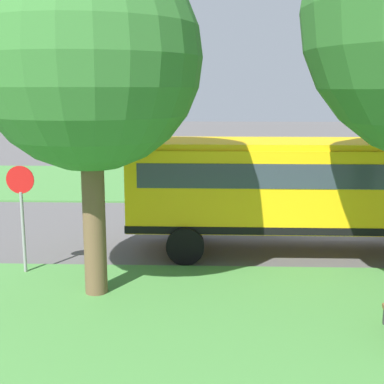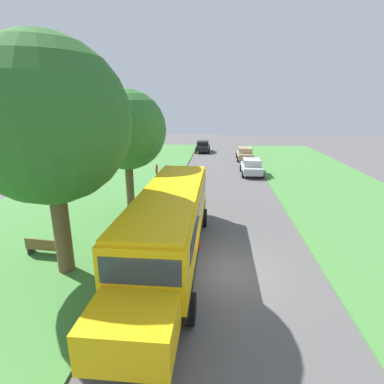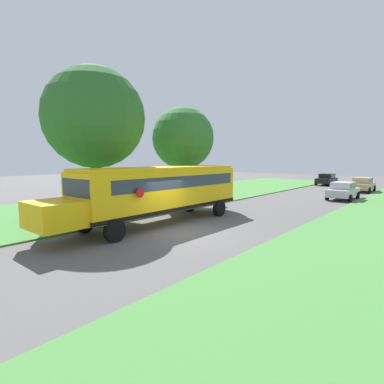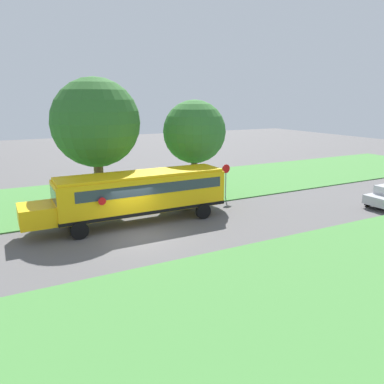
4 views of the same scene
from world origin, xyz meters
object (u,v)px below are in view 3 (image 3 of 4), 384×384
at_px(school_bus, 160,189).
at_px(oak_tree_beside_bus, 94,119).
at_px(oak_tree_roadside_mid, 183,137).
at_px(park_bench, 99,205).
at_px(car_silver_nearest, 343,190).
at_px(car_tan_middle, 363,184).
at_px(stop_sign, 212,182).
at_px(car_black_furthest, 327,179).

relative_size(school_bus, oak_tree_beside_bus, 1.38).
bearing_deg(oak_tree_roadside_mid, park_bench, -109.18).
distance_m(car_silver_nearest, park_bench, 20.80).
bearing_deg(oak_tree_beside_bus, oak_tree_roadside_mid, 86.23).
height_order(oak_tree_beside_bus, oak_tree_roadside_mid, oak_tree_beside_bus).
bearing_deg(oak_tree_beside_bus, school_bus, 19.18).
relative_size(car_tan_middle, oak_tree_roadside_mid, 0.58).
bearing_deg(oak_tree_roadside_mid, school_bus, -58.88).
bearing_deg(oak_tree_roadside_mid, car_silver_nearest, 52.82).
distance_m(car_silver_nearest, oak_tree_roadside_mid, 15.14).
relative_size(oak_tree_beside_bus, oak_tree_roadside_mid, 1.20).
height_order(oak_tree_beside_bus, park_bench, oak_tree_beside_bus).
bearing_deg(car_silver_nearest, stop_sign, -127.79).
height_order(car_silver_nearest, stop_sign, stop_sign).
bearing_deg(car_silver_nearest, oak_tree_beside_bus, -116.11).
relative_size(car_silver_nearest, car_black_furthest, 1.00).
bearing_deg(oak_tree_roadside_mid, car_black_furthest, 83.10).
bearing_deg(car_tan_middle, car_silver_nearest, -90.00).
relative_size(school_bus, car_silver_nearest, 2.82).
relative_size(car_silver_nearest, oak_tree_beside_bus, 0.49).
xyz_separation_m(oak_tree_roadside_mid, park_bench, (-2.15, -6.17, -4.78)).
height_order(car_tan_middle, park_bench, car_tan_middle).
xyz_separation_m(car_silver_nearest, oak_tree_roadside_mid, (-8.76, -11.54, 4.38)).
distance_m(car_tan_middle, stop_sign, 19.25).
relative_size(school_bus, car_black_furthest, 2.82).
distance_m(stop_sign, park_bench, 8.98).
bearing_deg(car_black_furthest, park_bench, -99.34).
xyz_separation_m(car_silver_nearest, park_bench, (-10.90, -17.71, -0.40)).
xyz_separation_m(school_bus, park_bench, (-5.71, -0.27, -1.45)).
distance_m(oak_tree_beside_bus, oak_tree_roadside_mid, 7.36).
relative_size(car_silver_nearest, stop_sign, 1.61).
bearing_deg(park_bench, stop_sign, 66.79).
relative_size(car_black_furthest, park_bench, 2.69).
xyz_separation_m(school_bus, car_tan_middle, (5.19, 25.65, -1.05)).
height_order(car_silver_nearest, park_bench, car_silver_nearest).
distance_m(school_bus, park_bench, 5.90).
xyz_separation_m(car_silver_nearest, car_tan_middle, (0.00, 8.20, 0.00)).
height_order(car_tan_middle, car_black_furthest, same).
xyz_separation_m(car_tan_middle, car_black_furthest, (-5.60, 6.33, 0.00)).
distance_m(car_tan_middle, park_bench, 28.12).
bearing_deg(car_black_furthest, stop_sign, -94.28).
relative_size(school_bus, oak_tree_roadside_mid, 1.65).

